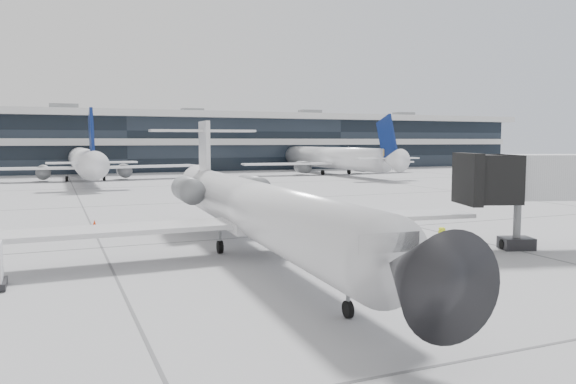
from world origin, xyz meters
name	(u,v)px	position (x,y,z in m)	size (l,w,h in m)	color
ground	(275,236)	(0.00, 0.00, 0.00)	(220.00, 220.00, 0.00)	gray
terminal	(120,144)	(0.00, 82.00, 5.00)	(170.00, 22.00, 10.00)	black
bg_jet_center	(85,180)	(-8.00, 55.00, 0.00)	(32.00, 40.00, 9.60)	white
bg_jet_right	(331,174)	(32.00, 55.00, 0.00)	(32.00, 40.00, 9.60)	white
regional_jet	(255,207)	(-3.07, -5.11, 2.42)	(24.60, 30.69, 7.09)	silver
ramp_worker	(440,247)	(3.94, -10.66, 0.91)	(0.66, 0.43, 1.81)	#D8E918
traffic_cone	(94,225)	(-9.91, 6.80, 0.29)	(0.45, 0.45, 0.62)	#F5360C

